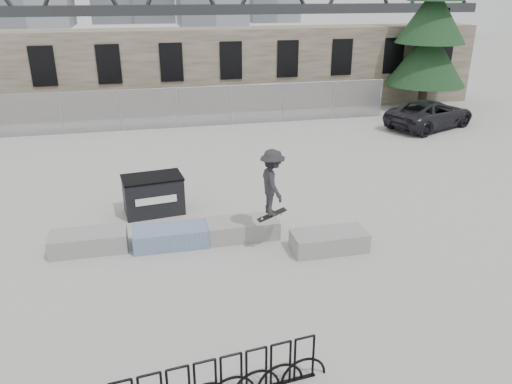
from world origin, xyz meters
TOP-DOWN VIEW (x-y plane):
  - ground at (0.00, 0.00)m, footprint 120.00×120.00m
  - stone_wall at (0.00, 16.24)m, footprint 36.00×2.58m
  - chainlink_fence at (-0.00, 12.50)m, footprint 22.06×0.06m
  - planter_far_left at (-3.36, 0.20)m, footprint 2.00×0.90m
  - planter_center_left at (-1.20, -0.00)m, footprint 2.00×0.90m
  - planter_center_right at (0.80, 0.04)m, footprint 2.00×0.90m
  - planter_offset at (2.92, -1.21)m, footprint 2.00×0.90m
  - dumpster at (-1.56, 2.31)m, footprint 1.94×1.32m
  - bike_rack at (-1.00, -5.84)m, footprint 4.46×0.58m
  - spruce_tree at (14.24, 13.72)m, footprint 4.43×4.43m
  - truss_bridge at (10.00, 55.00)m, footprint 70.00×3.00m
  - suv at (12.39, 9.74)m, footprint 5.46×4.05m
  - skateboarder at (1.42, -0.86)m, footprint 0.80×1.16m

SIDE VIEW (x-z plane):
  - ground at x=0.00m, z-range 0.00..0.00m
  - planter_far_left at x=-3.36m, z-range 0.02..0.54m
  - planter_center_left at x=-1.20m, z-range 0.02..0.54m
  - planter_center_right at x=0.80m, z-range 0.02..0.54m
  - planter_offset at x=2.92m, z-range 0.02..0.54m
  - bike_rack at x=-1.00m, z-range -0.01..0.89m
  - dumpster at x=-1.56m, z-range 0.01..1.20m
  - suv at x=12.39m, z-range 0.00..1.38m
  - chainlink_fence at x=0.00m, z-range 0.03..2.05m
  - skateboarder at x=1.42m, z-range 0.98..2.89m
  - stone_wall at x=0.00m, z-range 0.01..4.51m
  - truss_bridge at x=10.00m, z-range -0.77..9.03m
  - spruce_tree at x=14.24m, z-range -0.91..10.59m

